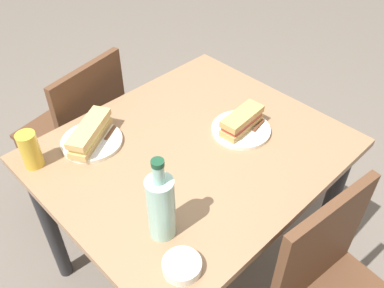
{
  "coord_description": "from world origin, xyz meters",
  "views": [
    {
      "loc": [
        0.76,
        0.78,
        1.73
      ],
      "look_at": [
        0.0,
        0.0,
        0.76
      ],
      "focal_mm": 38.48,
      "sensor_mm": 36.0,
      "label": 1
    }
  ],
  "objects": [
    {
      "name": "ground_plane",
      "position": [
        0.0,
        0.0,
        0.0
      ],
      "size": [
        8.0,
        8.0,
        0.0
      ],
      "primitive_type": "plane",
      "color": "#6B6056"
    },
    {
      "name": "dining_table",
      "position": [
        0.0,
        0.0,
        0.62
      ],
      "size": [
        1.03,
        0.88,
        0.74
      ],
      "color": "#997251",
      "rests_on": "ground"
    },
    {
      "name": "chair_near",
      "position": [
        0.1,
        -0.64,
        0.5
      ],
      "size": [
        0.47,
        0.47,
        0.87
      ],
      "color": "brown",
      "rests_on": "ground"
    },
    {
      "name": "plate_near",
      "position": [
        -0.2,
        0.06,
        0.75
      ],
      "size": [
        0.22,
        0.22,
        0.01
      ],
      "primitive_type": "cylinder",
      "color": "silver",
      "rests_on": "dining_table"
    },
    {
      "name": "baguette_sandwich_near",
      "position": [
        -0.2,
        0.06,
        0.79
      ],
      "size": [
        0.19,
        0.08,
        0.07
      ],
      "color": "tan",
      "rests_on": "plate_near"
    },
    {
      "name": "knife_near",
      "position": [
        -0.21,
        0.11,
        0.76
      ],
      "size": [
        0.18,
        0.05,
        0.01
      ],
      "color": "silver",
      "rests_on": "plate_near"
    },
    {
      "name": "plate_far",
      "position": [
        0.24,
        -0.27,
        0.75
      ],
      "size": [
        0.22,
        0.22,
        0.01
      ],
      "primitive_type": "cylinder",
      "color": "silver",
      "rests_on": "dining_table"
    },
    {
      "name": "baguette_sandwich_far",
      "position": [
        0.24,
        -0.27,
        0.79
      ],
      "size": [
        0.23,
        0.17,
        0.07
      ],
      "color": "tan",
      "rests_on": "plate_far"
    },
    {
      "name": "knife_far",
      "position": [
        0.21,
        -0.24,
        0.76
      ],
      "size": [
        0.16,
        0.1,
        0.01
      ],
      "color": "silver",
      "rests_on": "plate_far"
    },
    {
      "name": "water_bottle",
      "position": [
        0.31,
        0.2,
        0.85
      ],
      "size": [
        0.08,
        0.08,
        0.29
      ],
      "color": "#99C6B7",
      "rests_on": "dining_table"
    },
    {
      "name": "beer_glass",
      "position": [
        0.44,
        -0.32,
        0.81
      ],
      "size": [
        0.07,
        0.07,
        0.13
      ],
      "primitive_type": "cylinder",
      "color": "gold",
      "rests_on": "dining_table"
    },
    {
      "name": "olive_bowl",
      "position": [
        0.36,
        0.33,
        0.75
      ],
      "size": [
        0.11,
        0.11,
        0.03
      ],
      "primitive_type": "cylinder",
      "color": "silver",
      "rests_on": "dining_table"
    }
  ]
}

